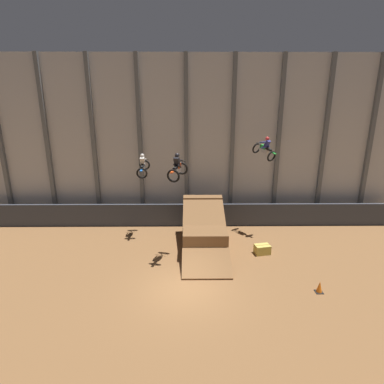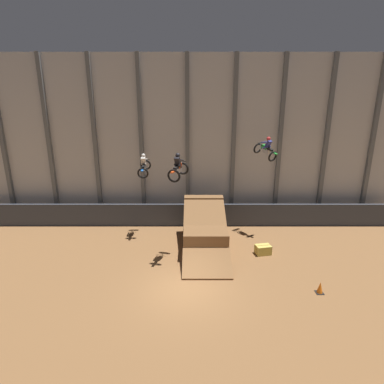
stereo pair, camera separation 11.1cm
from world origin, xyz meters
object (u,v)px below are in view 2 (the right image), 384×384
at_px(rider_bike_right_air, 265,149).
at_px(traffic_cone_near_ramp, 319,288).
at_px(rider_bike_center_air, 177,168).
at_px(hay_bale_trackside, 262,250).
at_px(dirt_ramp, 204,230).
at_px(rider_bike_left_air, 143,166).

relative_size(rider_bike_right_air, traffic_cone_near_ramp, 3.07).
height_order(rider_bike_center_air, hay_bale_trackside, rider_bike_center_air).
height_order(dirt_ramp, rider_bike_left_air, rider_bike_left_air).
xyz_separation_m(dirt_ramp, rider_bike_center_air, (-1.57, -1.73, 4.42)).
distance_m(traffic_cone_near_ramp, hay_bale_trackside, 4.34).
xyz_separation_m(rider_bike_center_air, traffic_cone_near_ramp, (6.87, -3.62, -5.08)).
relative_size(rider_bike_right_air, hay_bale_trackside, 1.78).
bearing_deg(rider_bike_center_air, rider_bike_right_air, 50.84).
xyz_separation_m(rider_bike_right_air, traffic_cone_near_ramp, (1.22, -7.32, -5.61)).
bearing_deg(rider_bike_left_air, dirt_ramp, -23.16).
distance_m(rider_bike_left_air, rider_bike_center_air, 4.21).
height_order(dirt_ramp, traffic_cone_near_ramp, dirt_ramp).
height_order(dirt_ramp, rider_bike_center_air, rider_bike_center_air).
relative_size(rider_bike_left_air, rider_bike_center_air, 1.00).
height_order(rider_bike_center_air, rider_bike_right_air, rider_bike_right_air).
bearing_deg(hay_bale_trackside, rider_bike_center_air, -176.30).
distance_m(dirt_ramp, rider_bike_right_air, 6.72).
bearing_deg(hay_bale_trackside, rider_bike_right_air, 79.88).
distance_m(dirt_ramp, hay_bale_trackside, 3.81).
xyz_separation_m(rider_bike_center_air, rider_bike_right_air, (5.65, 3.70, 0.53)).
relative_size(rider_bike_left_air, traffic_cone_near_ramp, 3.16).
height_order(rider_bike_right_air, traffic_cone_near_ramp, rider_bike_right_air).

